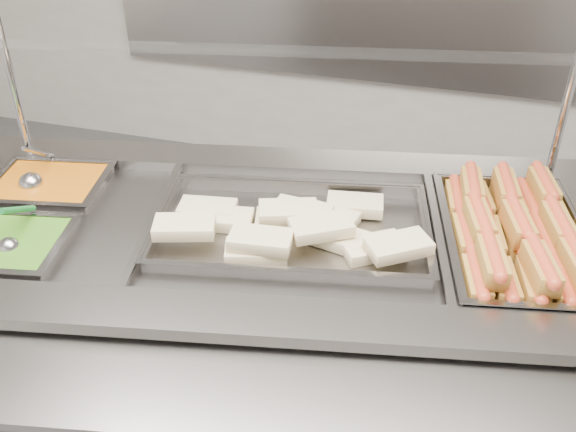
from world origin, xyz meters
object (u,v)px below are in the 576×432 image
(sneeze_guard, at_px, (276,56))
(pan_hotdogs, at_px, (514,248))
(pan_wraps, at_px, (292,232))
(ladle, at_px, (32,182))
(serving_spoon, at_px, (11,241))
(steam_counter, at_px, (271,349))

(sneeze_guard, height_order, pan_hotdogs, sneeze_guard)
(pan_wraps, distance_m, ladle, 0.82)
(serving_spoon, bearing_deg, sneeze_guard, 42.34)
(sneeze_guard, relative_size, ladle, 8.78)
(pan_wraps, height_order, ladle, ladle)
(ladle, bearing_deg, steam_counter, 0.61)
(steam_counter, relative_size, serving_spoon, 11.16)
(ladle, bearing_deg, pan_hotdogs, 5.71)
(sneeze_guard, relative_size, pan_wraps, 2.25)
(serving_spoon, bearing_deg, ladle, 115.42)
(pan_hotdogs, distance_m, pan_wraps, 0.61)
(steam_counter, bearing_deg, ladle, -179.39)
(steam_counter, height_order, serving_spoon, serving_spoon)
(steam_counter, height_order, ladle, ladle)
(ladle, height_order, serving_spoon, ladle)
(steam_counter, relative_size, ladle, 10.52)
(serving_spoon, bearing_deg, pan_hotdogs, 18.30)
(steam_counter, distance_m, ladle, 0.90)
(pan_wraps, relative_size, ladle, 3.91)
(pan_hotdogs, height_order, pan_wraps, same)
(steam_counter, xyz_separation_m, sneeze_guard, (-0.05, 0.23, 0.88))
(steam_counter, xyz_separation_m, pan_wraps, (0.06, 0.01, 0.46))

